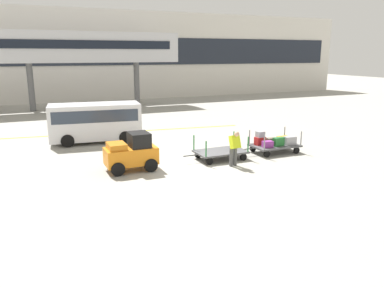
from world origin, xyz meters
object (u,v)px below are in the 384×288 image
object	(u,v)px
baggage_tug	(132,153)
baggage_handler	(234,147)
baggage_cart_lead	(220,152)
safety_cone_near	(56,123)
baggage_cart_middle	(275,143)
shuttle_van	(95,120)

from	to	relation	value
baggage_tug	baggage_handler	world-z (taller)	baggage_tug
baggage_tug	baggage_cart_lead	bearing A→B (deg)	0.43
baggage_handler	safety_cone_near	world-z (taller)	baggage_handler
baggage_tug	baggage_cart_middle	world-z (taller)	baggage_tug
baggage_handler	baggage_tug	bearing A→B (deg)	164.09
baggage_handler	shuttle_van	xyz separation A→B (m)	(-4.66, 7.12, 0.37)
baggage_cart_lead	shuttle_van	size ratio (longest dim) A/B	0.60
baggage_handler	shuttle_van	bearing A→B (deg)	123.21
baggage_tug	safety_cone_near	xyz separation A→B (m)	(-2.22, 11.21, -0.48)
baggage_tug	shuttle_van	bearing A→B (deg)	94.64
baggage_cart_middle	baggage_handler	world-z (taller)	baggage_handler
safety_cone_near	baggage_cart_middle	bearing A→B (deg)	-49.98
baggage_cart_middle	shuttle_van	xyz separation A→B (m)	(-7.63, 5.88, 0.74)
baggage_cart_middle	shuttle_van	size ratio (longest dim) A/B	0.60
baggage_cart_middle	baggage_handler	distance (m)	3.24
baggage_handler	baggage_cart_middle	bearing A→B (deg)	22.63
safety_cone_near	baggage_handler	bearing A→B (deg)	-62.70
baggage_cart_lead	baggage_handler	size ratio (longest dim) A/B	1.92
baggage_tug	baggage_cart_middle	distance (m)	7.16
baggage_cart_lead	shuttle_van	bearing A→B (deg)	128.18
baggage_cart_middle	safety_cone_near	bearing A→B (deg)	130.02
baggage_tug	baggage_cart_lead	distance (m)	4.18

